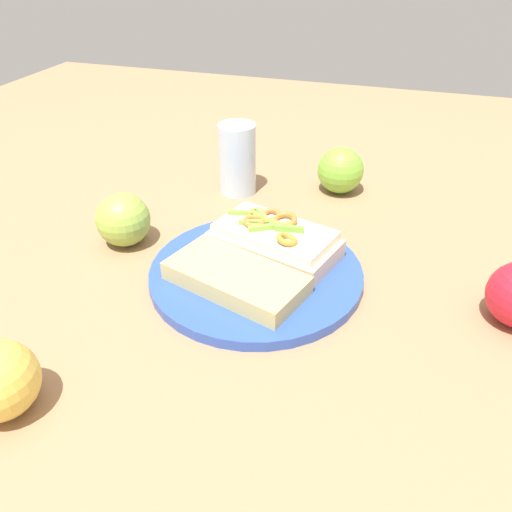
{
  "coord_description": "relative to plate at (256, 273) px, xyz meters",
  "views": [
    {
      "loc": [
        0.17,
        -0.52,
        0.4
      ],
      "look_at": [
        0.0,
        0.0,
        0.03
      ],
      "focal_mm": 35.21,
      "sensor_mm": 36.0,
      "label": 1
    }
  ],
  "objects": [
    {
      "name": "drinking_glass",
      "position": [
        -0.11,
        0.24,
        0.05
      ],
      "size": [
        0.06,
        0.06,
        0.12
      ],
      "primitive_type": "cylinder",
      "color": "silver",
      "rests_on": "ground_plane"
    },
    {
      "name": "apple_1",
      "position": [
        0.06,
        0.29,
        0.03
      ],
      "size": [
        0.09,
        0.09,
        0.08
      ],
      "primitive_type": "sphere",
      "rotation": [
        0.0,
        0.0,
        3.07
      ],
      "color": "#78B837",
      "rests_on": "ground_plane"
    },
    {
      "name": "sandwich",
      "position": [
        0.01,
        0.04,
        0.03
      ],
      "size": [
        0.19,
        0.14,
        0.05
      ],
      "rotation": [
        0.0,
        0.0,
        6.0
      ],
      "color": "beige",
      "rests_on": "plate"
    },
    {
      "name": "bread_slice_side",
      "position": [
        -0.01,
        -0.04,
        0.02
      ],
      "size": [
        0.19,
        0.14,
        0.02
      ],
      "primitive_type": "cube",
      "rotation": [
        0.0,
        0.0,
        5.98
      ],
      "color": "tan",
      "rests_on": "plate"
    },
    {
      "name": "apple_0",
      "position": [
        -0.21,
        0.03,
        0.03
      ],
      "size": [
        0.11,
        0.11,
        0.08
      ],
      "primitive_type": "sphere",
      "rotation": [
        0.0,
        0.0,
        2.45
      ],
      "color": "#90B344",
      "rests_on": "ground_plane"
    },
    {
      "name": "plate",
      "position": [
        0.0,
        0.0,
        0.0
      ],
      "size": [
        0.28,
        0.28,
        0.01
      ],
      "primitive_type": "cylinder",
      "color": "#2D4DB3",
      "rests_on": "ground_plane"
    },
    {
      "name": "ground_plane",
      "position": [
        0.0,
        0.0,
        -0.01
      ],
      "size": [
        2.0,
        2.0,
        0.0
      ],
      "primitive_type": "plane",
      "color": "#9A714F",
      "rests_on": "ground"
    }
  ]
}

